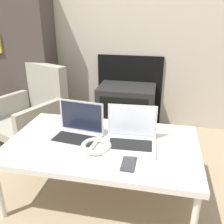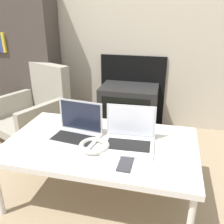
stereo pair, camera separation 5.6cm
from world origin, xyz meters
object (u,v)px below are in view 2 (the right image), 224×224
object	(u,v)px
laptop_right	(129,137)
tv	(128,109)
phone	(125,164)
armchair	(37,106)
headphones	(94,146)
laptop_left	(76,131)

from	to	relation	value
laptop_right	tv	xyz separation A→B (m)	(-0.18, 0.99, -0.22)
phone	armchair	bearing A→B (deg)	138.98
laptop_right	tv	bearing A→B (deg)	97.08
headphones	armchair	xyz separation A→B (m)	(-0.85, 0.80, -0.13)
laptop_right	armchair	size ratio (longest dim) A/B	0.41
laptop_left	phone	distance (m)	0.44
laptop_right	phone	bearing A→B (deg)	-88.13
headphones	armchair	bearing A→B (deg)	136.69
laptop_left	headphones	world-z (taller)	laptop_left
laptop_left	phone	world-z (taller)	laptop_left
laptop_right	armchair	bearing A→B (deg)	142.94
phone	tv	size ratio (longest dim) A/B	0.25
laptop_left	headphones	bearing A→B (deg)	-25.81
laptop_left	armchair	size ratio (longest dim) A/B	0.43
laptop_right	headphones	bearing A→B (deg)	-155.73
armchair	headphones	bearing A→B (deg)	-19.97
headphones	phone	distance (m)	0.25
armchair	phone	bearing A→B (deg)	-17.68
phone	laptop_right	bearing A→B (deg)	95.08
headphones	tv	bearing A→B (deg)	89.18
laptop_left	armchair	xyz separation A→B (m)	(-0.70, 0.70, -0.16)
headphones	phone	xyz separation A→B (m)	(0.21, -0.12, -0.01)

